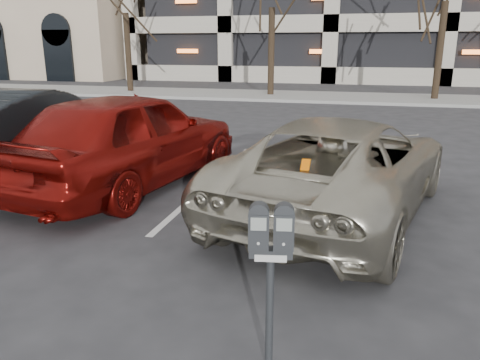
{
  "coord_description": "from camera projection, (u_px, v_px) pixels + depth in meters",
  "views": [
    {
      "loc": [
        1.04,
        -5.21,
        2.3
      ],
      "look_at": [
        -0.05,
        -0.98,
        1.03
      ],
      "focal_mm": 35.0,
      "sensor_mm": 36.0,
      "label": 1
    }
  ],
  "objects": [
    {
      "name": "stall_lines",
      "position": [
        213.0,
        180.0,
        8.21
      ],
      "size": [
        16.9,
        5.2,
        0.0
      ],
      "color": "silver",
      "rests_on": "ground"
    },
    {
      "name": "ground",
      "position": [
        264.0,
        239.0,
        5.74
      ],
      "size": [
        140.0,
        140.0,
        0.0
      ],
      "primitive_type": "plane",
      "color": "#28282B",
      "rests_on": "ground"
    },
    {
      "name": "sidewalk",
      "position": [
        337.0,
        97.0,
        20.6
      ],
      "size": [
        80.0,
        4.0,
        0.12
      ],
      "primitive_type": "cube",
      "color": "gray",
      "rests_on": "ground"
    },
    {
      "name": "car_dark",
      "position": [
        25.0,
        133.0,
        8.33
      ],
      "size": [
        1.74,
        4.81,
        1.58
      ],
      "primitive_type": "imported",
      "rotation": [
        0.0,
        0.0,
        3.13
      ],
      "color": "black",
      "rests_on": "ground"
    },
    {
      "name": "suv_silver",
      "position": [
        341.0,
        166.0,
        6.47
      ],
      "size": [
        3.4,
        5.32,
        1.37
      ],
      "rotation": [
        0.0,
        0.0,
        2.89
      ],
      "color": "#B3AD99",
      "rests_on": "ground"
    },
    {
      "name": "parking_meter",
      "position": [
        271.0,
        247.0,
        3.21
      ],
      "size": [
        0.34,
        0.18,
        1.25
      ],
      "rotation": [
        0.0,
        0.0,
        0.18
      ],
      "color": "black",
      "rests_on": "ground"
    },
    {
      "name": "car_red",
      "position": [
        130.0,
        138.0,
        7.74
      ],
      "size": [
        2.71,
        5.03,
        1.62
      ],
      "primitive_type": "imported",
      "rotation": [
        0.0,
        0.0,
        2.97
      ],
      "color": "maroon",
      "rests_on": "ground"
    }
  ]
}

